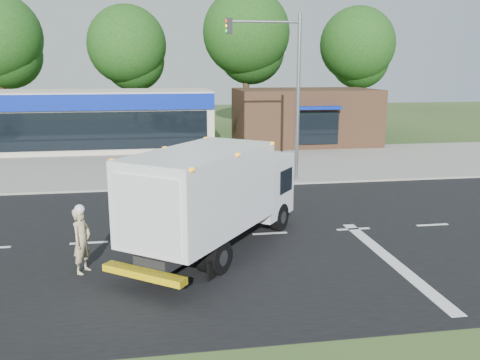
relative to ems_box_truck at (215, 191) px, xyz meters
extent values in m
plane|color=#385123|center=(2.02, 1.32, -1.90)|extent=(120.00, 120.00, 0.00)
cube|color=black|center=(2.02, 1.32, -1.89)|extent=(60.00, 14.00, 0.02)
cube|color=gray|center=(2.02, 9.52, -1.84)|extent=(60.00, 2.40, 0.12)
cube|color=gray|center=(2.02, 15.32, -1.89)|extent=(60.00, 9.00, 0.02)
cube|color=silver|center=(-3.98, 1.32, -1.88)|extent=(1.20, 0.15, 0.01)
cube|color=silver|center=(-0.98, 1.32, -1.88)|extent=(1.20, 0.15, 0.01)
cube|color=silver|center=(2.02, 1.32, -1.88)|extent=(1.20, 0.15, 0.01)
cube|color=silver|center=(5.02, 1.32, -1.88)|extent=(1.20, 0.15, 0.01)
cube|color=silver|center=(8.02, 1.32, -1.88)|extent=(1.20, 0.15, 0.01)
cube|color=silver|center=(5.02, -1.68, -1.88)|extent=(0.40, 7.00, 0.01)
cube|color=black|center=(-0.49, -0.65, -1.20)|extent=(3.80, 4.61, 0.35)
cube|color=silver|center=(1.64, 2.19, -0.35)|extent=(2.92, 2.89, 2.10)
cube|color=black|center=(2.21, 2.96, -0.15)|extent=(1.61, 1.26, 0.90)
cube|color=white|center=(-0.49, -0.65, 0.20)|extent=(4.92, 5.45, 2.35)
cube|color=silver|center=(-2.00, -2.67, 0.15)|extent=(1.64, 1.25, 1.90)
cube|color=yellow|center=(-2.11, -2.81, -1.35)|extent=(2.13, 1.72, 0.18)
cube|color=orange|center=(-0.49, -0.65, 1.35)|extent=(4.84, 5.31, 0.08)
cylinder|color=black|center=(0.91, 2.80, -1.42)|extent=(0.82, 0.95, 0.96)
cylinder|color=black|center=(2.43, 1.66, -1.42)|extent=(0.82, 0.95, 0.96)
cylinder|color=black|center=(-1.71, -0.61, -1.42)|extent=(0.82, 0.95, 0.96)
cylinder|color=black|center=(-0.11, -1.81, -1.42)|extent=(0.82, 0.95, 0.96)
imported|color=tan|center=(-3.81, -1.11, -0.98)|extent=(0.68, 0.80, 1.84)
sphere|color=white|center=(-3.81, -1.11, -0.08)|extent=(0.28, 0.28, 0.28)
cube|color=beige|center=(-6.98, 21.32, 0.10)|extent=(18.00, 6.00, 4.00)
cube|color=#061F9A|center=(-6.98, 18.27, 1.50)|extent=(18.00, 0.30, 1.00)
cube|color=black|center=(-6.98, 18.27, -0.30)|extent=(17.00, 0.12, 2.40)
cube|color=#382316|center=(9.02, 21.32, 0.10)|extent=(10.00, 6.00, 4.00)
cube|color=#061F9A|center=(9.02, 18.22, 1.00)|extent=(3.00, 1.20, 0.20)
cube|color=black|center=(9.02, 18.27, -0.40)|extent=(3.00, 0.12, 2.20)
cylinder|color=gray|center=(5.02, 8.92, 2.10)|extent=(0.18, 0.18, 8.00)
cylinder|color=gray|center=(3.32, 8.92, 5.70)|extent=(3.40, 0.12, 0.12)
cube|color=black|center=(1.72, 8.92, 5.50)|extent=(0.25, 0.25, 0.70)
cylinder|color=#332114|center=(-13.98, 29.32, 1.78)|extent=(0.56, 0.56, 7.35)
sphere|color=#134514|center=(-13.48, 29.82, 4.61)|extent=(5.46, 5.46, 5.46)
cylinder|color=#332114|center=(-3.98, 29.32, 1.53)|extent=(0.56, 0.56, 6.86)
sphere|color=#134514|center=(-3.98, 29.32, 5.45)|extent=(6.47, 6.47, 6.47)
sphere|color=#134514|center=(-3.48, 29.82, 4.18)|extent=(5.10, 5.10, 5.10)
cylinder|color=#332114|center=(6.02, 29.32, 2.02)|extent=(0.56, 0.56, 7.84)
sphere|color=#134514|center=(6.02, 29.32, 6.50)|extent=(7.39, 7.39, 7.39)
sphere|color=#134514|center=(6.52, 29.82, 5.04)|extent=(5.82, 5.82, 5.82)
cylinder|color=#332114|center=(16.02, 29.32, 1.60)|extent=(0.56, 0.56, 7.00)
sphere|color=#134514|center=(16.02, 29.32, 5.60)|extent=(6.60, 6.60, 6.60)
sphere|color=#134514|center=(16.52, 29.82, 4.30)|extent=(5.20, 5.20, 5.20)
camera|label=1|loc=(-1.62, -14.86, 3.70)|focal=38.00mm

